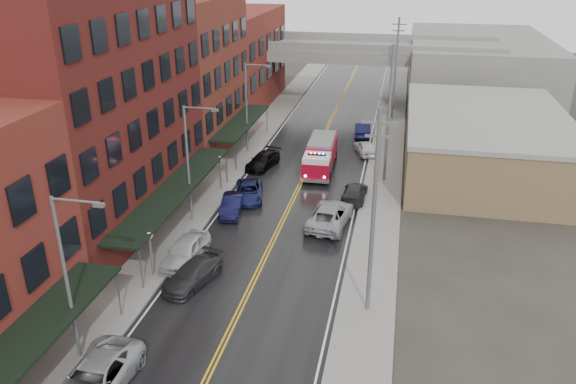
{
  "coord_description": "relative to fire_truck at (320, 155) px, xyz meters",
  "views": [
    {
      "loc": [
        8.16,
        -12.21,
        19.16
      ],
      "look_at": [
        0.67,
        24.11,
        3.0
      ],
      "focal_mm": 35.0,
      "sensor_mm": 36.0,
      "label": 1
    }
  ],
  "objects": [
    {
      "name": "awning_0",
      "position": [
        -8.69,
        -32.4,
        1.45
      ],
      "size": [
        2.6,
        16.0,
        3.09
      ],
      "color": "black",
      "rests_on": "ground"
    },
    {
      "name": "globe_lamp_2",
      "position": [
        -7.6,
        -6.4,
        0.78
      ],
      "size": [
        0.44,
        0.44,
        3.12
      ],
      "color": "#59595B",
      "rests_on": "ground"
    },
    {
      "name": "street_lamp_1",
      "position": [
        -7.75,
        -12.4,
        3.65
      ],
      "size": [
        2.64,
        0.22,
        9.0
      ],
      "color": "#59595B",
      "rests_on": "ground"
    },
    {
      "name": "awning_1",
      "position": [
        -8.69,
        -13.4,
        1.45
      ],
      "size": [
        2.6,
        18.0,
        3.09
      ],
      "color": "black",
      "rests_on": "ground"
    },
    {
      "name": "parked_car_left_4",
      "position": [
        -6.2,
        -18.27,
        -0.7
      ],
      "size": [
        2.26,
        5.03,
        1.68
      ],
      "primitive_type": "imported",
      "rotation": [
        0.0,
        0.0,
        -0.06
      ],
      "color": "silver",
      "rests_on": "ground"
    },
    {
      "name": "sidewalk_left",
      "position": [
        -8.5,
        -6.4,
        -1.46
      ],
      "size": [
        3.0,
        160.0,
        0.15
      ],
      "primitive_type": "cube",
      "color": "slate",
      "rests_on": "ground"
    },
    {
      "name": "brick_building_far",
      "position": [
        -14.5,
        21.6,
        4.46
      ],
      "size": [
        9.0,
        20.0,
        12.0
      ],
      "primitive_type": "cube",
      "color": "maroon",
      "rests_on": "ground"
    },
    {
      "name": "street_lamp_0",
      "position": [
        -7.75,
        -28.4,
        3.65
      ],
      "size": [
        2.64,
        0.22,
        9.0
      ],
      "color": "#59595B",
      "rests_on": "ground"
    },
    {
      "name": "parked_car_right_0",
      "position": [
        2.4,
        -10.96,
        -0.72
      ],
      "size": [
        3.41,
        6.19,
        1.64
      ],
      "primitive_type": "imported",
      "rotation": [
        0.0,
        0.0,
        3.02
      ],
      "color": "#9DA0A5",
      "rests_on": "ground"
    },
    {
      "name": "parked_car_left_3",
      "position": [
        -4.8,
        -20.7,
        -0.85
      ],
      "size": [
        3.18,
        5.11,
        1.38
      ],
      "primitive_type": "imported",
      "rotation": [
        0.0,
        0.0,
        -0.28
      ],
      "color": "#2B2B2D",
      "rests_on": "ground"
    },
    {
      "name": "parked_car_right_1",
      "position": [
        3.8,
        -6.01,
        -0.87
      ],
      "size": [
        2.03,
        4.63,
        1.32
      ],
      "primitive_type": "imported",
      "rotation": [
        0.0,
        0.0,
        3.1
      ],
      "color": "black",
      "rests_on": "ground"
    },
    {
      "name": "brick_building_c",
      "position": [
        -14.5,
        4.1,
        5.96
      ],
      "size": [
        9.0,
        15.0,
        15.0
      ],
      "primitive_type": "cube",
      "color": "#5F2C1C",
      "rests_on": "ground"
    },
    {
      "name": "parked_car_right_3",
      "position": [
        3.03,
        11.4,
        -0.76
      ],
      "size": [
        1.96,
        4.83,
        1.56
      ],
      "primitive_type": "imported",
      "rotation": [
        0.0,
        0.0,
        3.21
      ],
      "color": "black",
      "rests_on": "ground"
    },
    {
      "name": "road",
      "position": [
        -1.2,
        -6.4,
        -1.53
      ],
      "size": [
        11.0,
        160.0,
        0.02
      ],
      "primitive_type": "cube",
      "color": "black",
      "rests_on": "ground"
    },
    {
      "name": "curb_right",
      "position": [
        4.45,
        -6.4,
        -1.46
      ],
      "size": [
        0.3,
        160.0,
        0.15
      ],
      "primitive_type": "cube",
      "color": "gray",
      "rests_on": "ground"
    },
    {
      "name": "utility_pole_2",
      "position": [
        6.0,
        18.6,
        4.77
      ],
      "size": [
        1.8,
        0.24,
        12.0
      ],
      "color": "#59595B",
      "rests_on": "ground"
    },
    {
      "name": "overpass",
      "position": [
        -1.2,
        25.6,
        4.45
      ],
      "size": [
        40.0,
        10.0,
        7.5
      ],
      "color": "slate",
      "rests_on": "ground"
    },
    {
      "name": "awning_2",
      "position": [
        -8.69,
        4.1,
        1.45
      ],
      "size": [
        2.6,
        13.0,
        3.09
      ],
      "color": "black",
      "rests_on": "ground"
    },
    {
      "name": "tan_building",
      "position": [
        14.8,
        3.6,
        0.96
      ],
      "size": [
        14.0,
        22.0,
        5.0
      ],
      "primitive_type": "cube",
      "color": "brown",
      "rests_on": "ground"
    },
    {
      "name": "utility_pole_0",
      "position": [
        6.0,
        -21.4,
        4.77
      ],
      "size": [
        1.8,
        0.24,
        12.0
      ],
      "color": "#59595B",
      "rests_on": "ground"
    },
    {
      "name": "utility_pole_1",
      "position": [
        6.0,
        -1.4,
        4.77
      ],
      "size": [
        1.8,
        0.24,
        12.0
      ],
      "color": "#59595B",
      "rests_on": "ground"
    },
    {
      "name": "sidewalk_right",
      "position": [
        6.1,
        -6.4,
        -1.46
      ],
      "size": [
        3.0,
        160.0,
        0.15
      ],
      "primitive_type": "cube",
      "color": "slate",
      "rests_on": "ground"
    },
    {
      "name": "parked_car_left_7",
      "position": [
        -5.43,
        -0.24,
        -0.84
      ],
      "size": [
        2.93,
        5.08,
        1.39
      ],
      "primitive_type": "imported",
      "rotation": [
        0.0,
        0.0,
        -0.22
      ],
      "color": "black",
      "rests_on": "ground"
    },
    {
      "name": "parked_car_left_2",
      "position": [
        -5.89,
        -30.6,
        -0.71
      ],
      "size": [
        2.75,
        5.95,
        1.65
      ],
      "primitive_type": "imported",
      "rotation": [
        0.0,
        0.0,
        -0.0
      ],
      "color": "#9FA2A7",
      "rests_on": "ground"
    },
    {
      "name": "street_lamp_2",
      "position": [
        -7.75,
        3.6,
        3.65
      ],
      "size": [
        2.64,
        0.22,
        9.0
      ],
      "color": "#59595B",
      "rests_on": "ground"
    },
    {
      "name": "globe_lamp_1",
      "position": [
        -7.6,
        -20.4,
        0.78
      ],
      "size": [
        0.44,
        0.44,
        3.12
      ],
      "color": "#59595B",
      "rests_on": "ground"
    },
    {
      "name": "parked_car_left_5",
      "position": [
        -5.36,
        -10.52,
        -0.83
      ],
      "size": [
        2.09,
        4.48,
        1.42
      ],
      "primitive_type": "imported",
      "rotation": [
        0.0,
        0.0,
        0.14
      ],
      "color": "black",
      "rests_on": "ground"
    },
    {
      "name": "curb_left",
      "position": [
        -6.85,
        -6.4,
        -1.46
      ],
      "size": [
        0.3,
        160.0,
        0.15
      ],
      "primitive_type": "cube",
      "color": "gray",
      "rests_on": "ground"
    },
    {
      "name": "parked_car_right_2",
      "position": [
        3.8,
        5.4,
        -0.84
      ],
      "size": [
        2.86,
        4.41,
        1.4
      ],
      "primitive_type": "imported",
      "rotation": [
        0.0,
        0.0,
        3.46
      ],
      "color": "silver",
      "rests_on": "ground"
    },
    {
      "name": "brick_building_b",
      "position": [
        -14.5,
        -13.4,
        7.46
      ],
      "size": [
        9.0,
        20.0,
        18.0
      ],
      "primitive_type": "cube",
      "color": "#4F1715",
      "rests_on": "ground"
    },
    {
      "name": "fire_truck",
      "position": [
        0.0,
        0.0,
        0.0
      ],
      "size": [
        3.3,
        7.84,
        2.84
      ],
      "rotation": [
        0.0,
        0.0,
        0.03
      ],
      "color": "#9E071E",
      "rests_on": "ground"
    },
    {
      "name": "right_far_block",
      "position": [
        16.8,
        33.6,
        2.46
      ],
      "size": [
        18.0,
        30.0,
        8.0
      ],
      "primitive_type": "cube",
      "color": "slate",
      "rests_on": "ground"
    },
    {
      "name": "parked_car_left_6",
      "position": [
        -4.8,
        -7.6,
        -0.87
      ],
      "size": [
        3.29,
        5.21,
        1.34
      ],
      "primitive_type": "imported",
      "rotation": [
        0.0,
        0.0,
        0.24
      ],
      "color": "#131B4A",
      "rests_on": "ground"
    }
  ]
}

